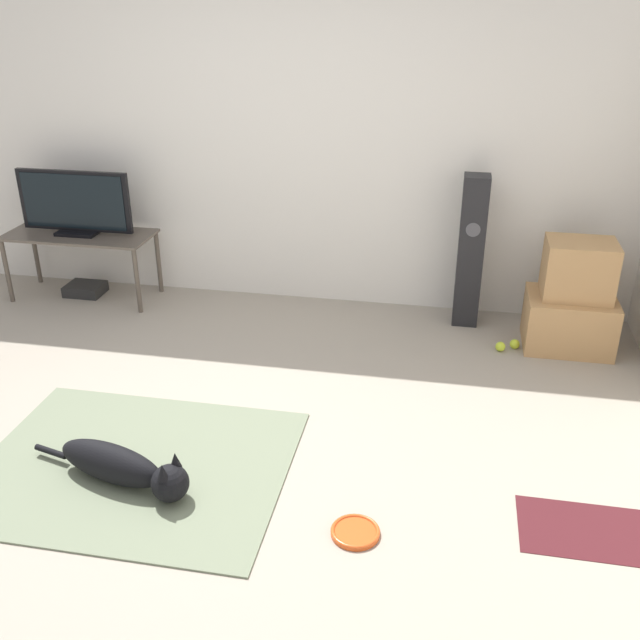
% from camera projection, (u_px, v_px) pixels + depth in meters
% --- Properties ---
extents(ground_plane, '(12.00, 12.00, 0.00)m').
position_uv_depth(ground_plane, '(197.00, 446.00, 3.82)').
color(ground_plane, '#9E9384').
extents(wall_back, '(8.00, 0.06, 2.55)m').
position_uv_depth(wall_back, '(283.00, 132.00, 5.14)').
color(wall_back, silver).
rests_on(wall_back, ground_plane).
extents(area_rug, '(1.58, 1.27, 0.01)m').
position_uv_depth(area_rug, '(134.00, 465.00, 3.65)').
color(area_rug, slate).
rests_on(area_rug, ground_plane).
extents(dog, '(0.92, 0.34, 0.24)m').
position_uv_depth(dog, '(124.00, 467.00, 3.47)').
color(dog, black).
rests_on(dog, area_rug).
extents(frisbee, '(0.22, 0.22, 0.03)m').
position_uv_depth(frisbee, '(355.00, 532.00, 3.20)').
color(frisbee, '#DB511E').
rests_on(frisbee, ground_plane).
extents(cardboard_box_lower, '(0.57, 0.44, 0.36)m').
position_uv_depth(cardboard_box_lower, '(569.00, 322.00, 4.80)').
color(cardboard_box_lower, tan).
rests_on(cardboard_box_lower, ground_plane).
extents(cardboard_box_upper, '(0.44, 0.34, 0.38)m').
position_uv_depth(cardboard_box_upper, '(579.00, 269.00, 4.65)').
color(cardboard_box_upper, tan).
rests_on(cardboard_box_upper, cardboard_box_lower).
extents(floor_speaker, '(0.18, 0.18, 1.09)m').
position_uv_depth(floor_speaker, '(471.00, 252.00, 4.98)').
color(floor_speaker, black).
rests_on(floor_speaker, ground_plane).
extents(tv_stand, '(1.12, 0.46, 0.52)m').
position_uv_depth(tv_stand, '(80.00, 241.00, 5.45)').
color(tv_stand, brown).
rests_on(tv_stand, ground_plane).
extents(tv, '(0.88, 0.20, 0.48)m').
position_uv_depth(tv, '(75.00, 203.00, 5.32)').
color(tv, black).
rests_on(tv, tv_stand).
extents(tennis_ball_by_boxes, '(0.07, 0.07, 0.07)m').
position_uv_depth(tennis_ball_by_boxes, '(515.00, 344.00, 4.82)').
color(tennis_ball_by_boxes, '#C6E033').
rests_on(tennis_ball_by_boxes, ground_plane).
extents(tennis_ball_near_speaker, '(0.07, 0.07, 0.07)m').
position_uv_depth(tennis_ball_near_speaker, '(500.00, 347.00, 4.79)').
color(tennis_ball_near_speaker, '#C6E033').
rests_on(tennis_ball_near_speaker, ground_plane).
extents(game_console, '(0.29, 0.23, 0.08)m').
position_uv_depth(game_console, '(85.00, 289.00, 5.67)').
color(game_console, black).
rests_on(game_console, ground_plane).
extents(door_mat, '(0.73, 0.39, 0.01)m').
position_uv_depth(door_mat, '(601.00, 532.00, 3.21)').
color(door_mat, '#47191E').
rests_on(door_mat, ground_plane).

